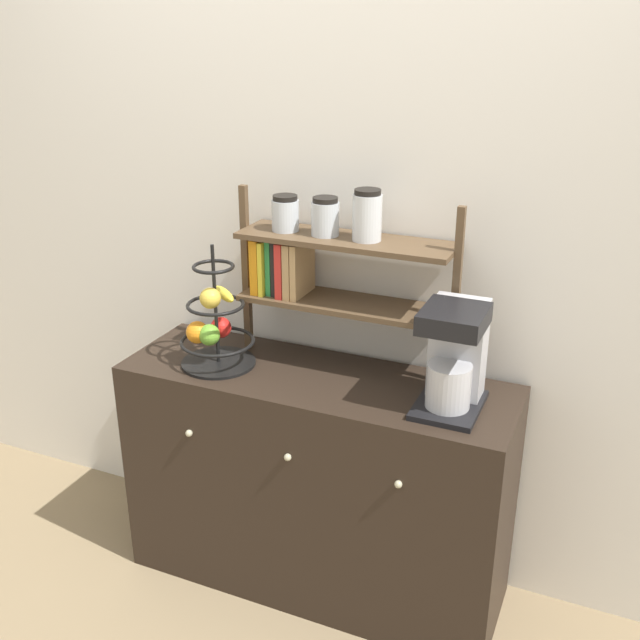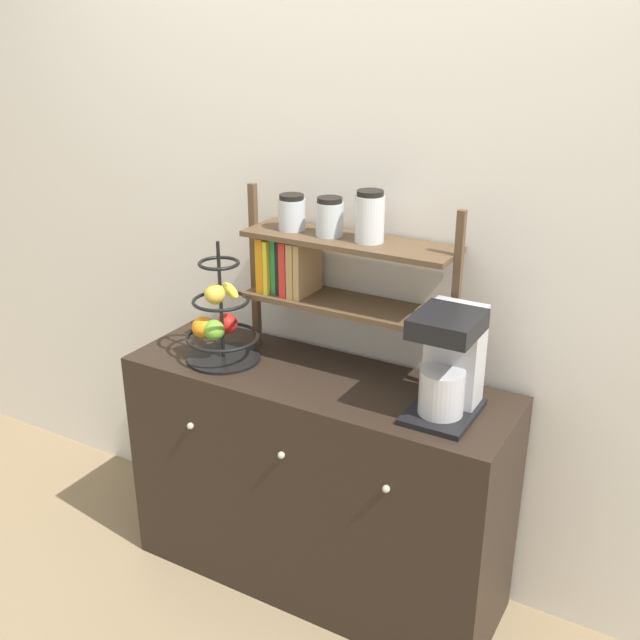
{
  "view_description": "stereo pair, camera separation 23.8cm",
  "coord_description": "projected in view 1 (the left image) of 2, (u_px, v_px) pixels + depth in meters",
  "views": [
    {
      "loc": [
        0.9,
        -1.81,
        1.94
      ],
      "look_at": [
        0.01,
        0.21,
        1.03
      ],
      "focal_mm": 42.0,
      "sensor_mm": 36.0,
      "label": 1
    },
    {
      "loc": [
        1.11,
        -1.7,
        1.94
      ],
      "look_at": [
        0.01,
        0.21,
        1.03
      ],
      "focal_mm": 42.0,
      "sensor_mm": 36.0,
      "label": 2
    }
  ],
  "objects": [
    {
      "name": "ground_plane",
      "position": [
        291.0,
        615.0,
        2.6
      ],
      "size": [
        12.0,
        12.0,
        0.0
      ],
      "primitive_type": "plane",
      "color": "#847051"
    },
    {
      "name": "wall_back",
      "position": [
        347.0,
        218.0,
        2.51
      ],
      "size": [
        7.0,
        0.05,
        2.6
      ],
      "primitive_type": "cube",
      "color": "silver",
      "rests_on": "ground_plane"
    },
    {
      "name": "sideboard",
      "position": [
        316.0,
        482.0,
        2.62
      ],
      "size": [
        1.33,
        0.45,
        0.83
      ],
      "color": "black",
      "rests_on": "ground_plane"
    },
    {
      "name": "coffee_maker",
      "position": [
        454.0,
        355.0,
        2.23
      ],
      "size": [
        0.19,
        0.25,
        0.33
      ],
      "color": "black",
      "rests_on": "sideboard"
    },
    {
      "name": "fruit_stand",
      "position": [
        214.0,
        327.0,
        2.51
      ],
      "size": [
        0.25,
        0.25,
        0.42
      ],
      "color": "black",
      "rests_on": "sideboard"
    },
    {
      "name": "shelf_hutch",
      "position": [
        321.0,
        257.0,
        2.45
      ],
      "size": [
        0.76,
        0.2,
        0.61
      ],
      "color": "brown",
      "rests_on": "sideboard"
    }
  ]
}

